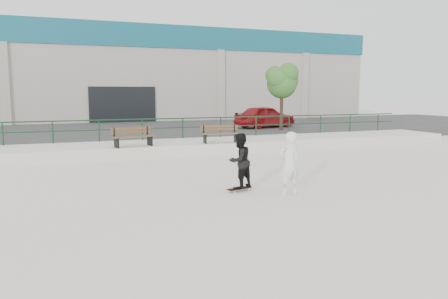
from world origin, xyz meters
name	(u,v)px	position (x,y,z in m)	size (l,w,h in m)	color
ground	(260,200)	(0.00, 0.00, 0.00)	(120.00, 120.00, 0.00)	silver
ledge	(170,147)	(0.00, 9.50, 0.25)	(30.00, 3.00, 0.50)	silver
parking_strip	(137,132)	(0.00, 18.00, 0.25)	(60.00, 14.00, 0.50)	#313131
railing	(163,124)	(0.00, 10.80, 1.24)	(28.00, 0.06, 1.03)	#163D21
commercial_building	(109,73)	(0.00, 31.99, 4.58)	(44.20, 16.33, 8.00)	#AEA69C
bench_left	(133,137)	(-1.85, 8.46, 0.90)	(1.84, 0.87, 0.82)	brown
bench_right	(220,134)	(2.10, 8.46, 0.90)	(1.79, 0.68, 0.81)	brown
tree	(282,80)	(7.90, 13.31, 3.49)	(2.25, 2.00, 4.00)	#423021
red_car	(265,117)	(7.84, 15.41, 1.21)	(1.68, 4.17, 1.42)	maroon
skateboard	(239,189)	(-0.10, 1.10, 0.07)	(0.80, 0.42, 0.09)	black
standing_skater	(240,161)	(-0.10, 1.10, 0.87)	(0.76, 0.59, 1.55)	black
seated_skater	(289,163)	(0.99, 0.23, 0.87)	(0.63, 0.41, 1.73)	white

